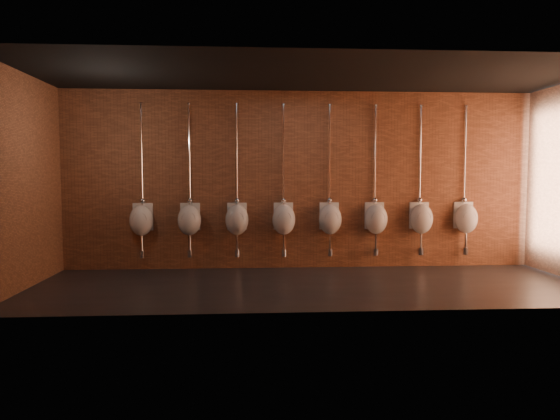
# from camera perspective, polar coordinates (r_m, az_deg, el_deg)

# --- Properties ---
(ground) EXTENTS (8.50, 8.50, 0.00)m
(ground) POSITION_cam_1_polar(r_m,az_deg,el_deg) (7.76, 3.53, -8.58)
(ground) COLOR black
(ground) RESTS_ON ground
(room_shell) EXTENTS (8.54, 3.04, 3.22)m
(room_shell) POSITION_cam_1_polar(r_m,az_deg,el_deg) (7.58, 3.59, 6.43)
(room_shell) COLOR black
(room_shell) RESTS_ON ground
(urinal_0) EXTENTS (0.42, 0.36, 2.72)m
(urinal_0) POSITION_cam_1_polar(r_m,az_deg,el_deg) (9.10, -15.55, -1.05)
(urinal_0) COLOR silver
(urinal_0) RESTS_ON ground
(urinal_1) EXTENTS (0.42, 0.36, 2.72)m
(urinal_1) POSITION_cam_1_polar(r_m,az_deg,el_deg) (8.96, -10.31, -1.05)
(urinal_1) COLOR silver
(urinal_1) RESTS_ON ground
(urinal_2) EXTENTS (0.42, 0.36, 2.72)m
(urinal_2) POSITION_cam_1_polar(r_m,az_deg,el_deg) (8.90, -4.95, -1.03)
(urinal_2) COLOR silver
(urinal_2) RESTS_ON ground
(urinal_3) EXTENTS (0.42, 0.36, 2.72)m
(urinal_3) POSITION_cam_1_polar(r_m,az_deg,el_deg) (8.92, 0.44, -1.01)
(urinal_3) COLOR silver
(urinal_3) RESTS_ON ground
(urinal_4) EXTENTS (0.42, 0.36, 2.72)m
(urinal_4) POSITION_cam_1_polar(r_m,az_deg,el_deg) (9.02, 5.75, -0.97)
(urinal_4) COLOR silver
(urinal_4) RESTS_ON ground
(urinal_5) EXTENTS (0.42, 0.36, 2.72)m
(urinal_5) POSITION_cam_1_polar(r_m,az_deg,el_deg) (9.19, 10.91, -0.93)
(urinal_5) COLOR silver
(urinal_5) RESTS_ON ground
(urinal_6) EXTENTS (0.42, 0.36, 2.72)m
(urinal_6) POSITION_cam_1_polar(r_m,az_deg,el_deg) (9.43, 15.84, -0.88)
(urinal_6) COLOR silver
(urinal_6) RESTS_ON ground
(urinal_7) EXTENTS (0.42, 0.36, 2.72)m
(urinal_7) POSITION_cam_1_polar(r_m,az_deg,el_deg) (9.74, 20.49, -0.84)
(urinal_7) COLOR silver
(urinal_7) RESTS_ON ground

